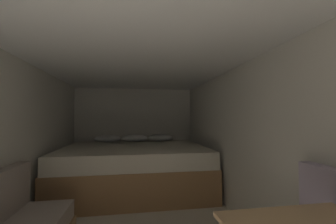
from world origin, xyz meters
The scene contains 5 objects.
wall_back centered at (0.00, 4.61, 0.99)m, with size 2.74×0.05×1.98m, color silver.
wall_left centered at (-1.35, 2.04, 0.99)m, with size 0.05×5.08×1.98m, color silver.
wall_right centered at (1.35, 2.04, 0.99)m, with size 0.05×5.08×1.98m, color silver.
ceiling_slab centered at (0.00, 2.04, 2.00)m, with size 2.74×5.08×0.05m, color white.
bed centered at (0.00, 3.59, 0.40)m, with size 2.52×1.91×0.94m.
Camera 1 is at (-0.03, -0.30, 1.29)m, focal length 22.32 mm.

